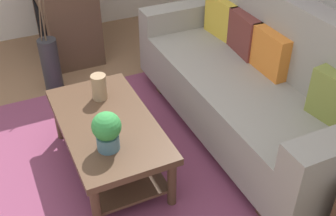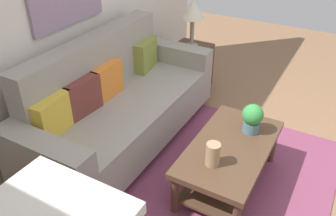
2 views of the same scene
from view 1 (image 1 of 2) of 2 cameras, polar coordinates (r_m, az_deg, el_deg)
name	(u,v)px [view 1 (image 1 of 2)]	position (r m, az deg, el deg)	size (l,w,h in m)	color
ground_plane	(51,185)	(3.07, -15.62, -10.05)	(8.90, 8.90, 0.00)	#8C6647
area_rug	(119,163)	(3.12, -6.68, -7.48)	(2.24, 1.82, 0.01)	#843D5B
couch	(252,85)	(3.23, 11.44, 3.10)	(2.19, 0.84, 1.08)	gray
throw_pillow_mustard	(223,18)	(3.67, 7.47, 12.08)	(0.36, 0.12, 0.32)	gold
throw_pillow_maroon	(245,34)	(3.41, 10.45, 9.92)	(0.36, 0.12, 0.32)	brown
throw_pillow_orange	(271,52)	(3.17, 13.85, 7.38)	(0.36, 0.12, 0.32)	orange
coffee_table	(108,134)	(2.90, -8.13, -3.58)	(1.10, 0.60, 0.43)	#513826
tabletop_vase	(99,87)	(3.01, -9.37, 2.84)	(0.11, 0.11, 0.19)	tan
potted_plant_tabletop	(107,130)	(2.52, -8.34, -3.02)	(0.18, 0.18, 0.26)	slate
floor_vase	(51,65)	(3.93, -15.70, 5.66)	(0.17, 0.17, 0.50)	#2D2D33
floor_vase_branch_a	(43,21)	(3.72, -16.70, 11.25)	(0.01, 0.01, 0.36)	brown
floor_vase_branch_b	(44,20)	(3.75, -16.53, 11.48)	(0.01, 0.01, 0.36)	brown
floor_vase_branch_c	(40,20)	(3.75, -17.06, 11.36)	(0.01, 0.01, 0.36)	brown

